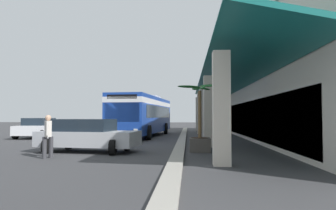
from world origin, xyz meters
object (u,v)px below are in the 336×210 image
(transit_bus, at_px, (144,113))
(parked_sedan_white, at_px, (38,128))
(potted_palm, at_px, (200,135))
(parked_sedan_silver, at_px, (88,135))
(pedestrian, at_px, (48,134))

(transit_bus, xyz_separation_m, parked_sedan_white, (2.14, -7.68, -1.10))
(parked_sedan_white, relative_size, potted_palm, 1.47)
(parked_sedan_silver, bearing_deg, parked_sedan_white, -141.19)
(parked_sedan_white, height_order, pedestrian, pedestrian)
(parked_sedan_white, relative_size, pedestrian, 2.75)
(parked_sedan_white, xyz_separation_m, potted_palm, (7.95, 11.80, -0.02))
(parked_sedan_white, xyz_separation_m, parked_sedan_silver, (8.42, 6.77, 0.00))
(transit_bus, distance_m, parked_sedan_silver, 10.65)
(transit_bus, height_order, potted_palm, transit_bus)
(transit_bus, height_order, parked_sedan_silver, transit_bus)
(parked_sedan_silver, bearing_deg, transit_bus, 175.09)
(transit_bus, xyz_separation_m, pedestrian, (12.59, -1.75, -0.93))
(parked_sedan_silver, relative_size, pedestrian, 2.79)
(transit_bus, bearing_deg, pedestrian, -7.89)
(potted_palm, bearing_deg, transit_bus, -157.76)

